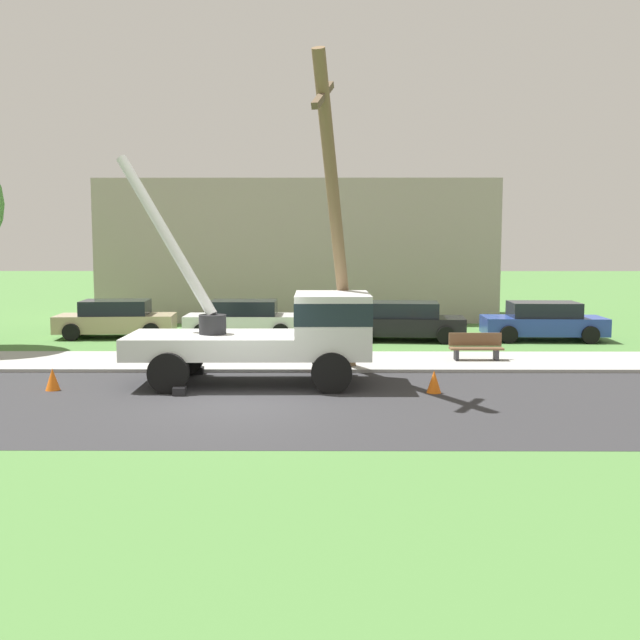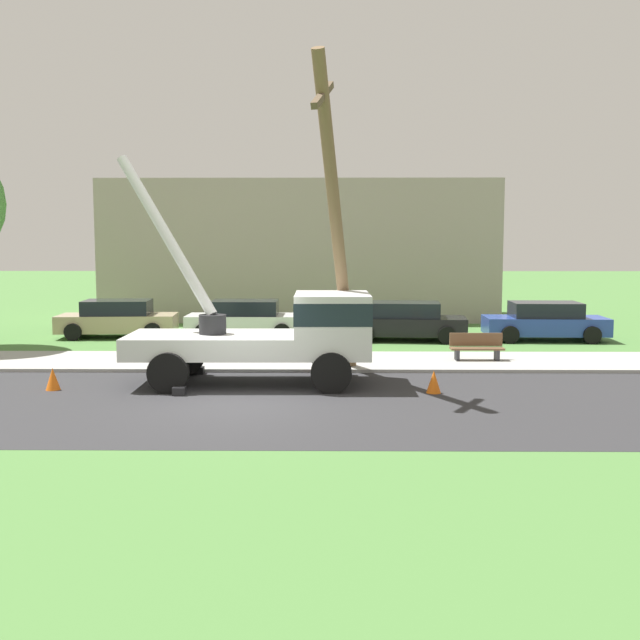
# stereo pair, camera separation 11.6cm
# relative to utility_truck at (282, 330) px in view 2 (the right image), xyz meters

# --- Properties ---
(ground_plane) EXTENTS (120.00, 120.00, 0.00)m
(ground_plane) POSITION_rel_utility_truck_xyz_m (-0.80, 9.64, -1.41)
(ground_plane) COLOR #477538
(road_asphalt) EXTENTS (80.00, 7.86, 0.01)m
(road_asphalt) POSITION_rel_utility_truck_xyz_m (-0.80, -2.36, -1.40)
(road_asphalt) COLOR #2B2B2D
(road_asphalt) RESTS_ON ground
(sidewalk_strip) EXTENTS (80.00, 3.43, 0.10)m
(sidewalk_strip) POSITION_rel_utility_truck_xyz_m (-0.80, 3.29, -1.36)
(sidewalk_strip) COLOR #9E9E99
(sidewalk_strip) RESTS_ON ground
(utility_truck) EXTENTS (6.79, 3.20, 5.98)m
(utility_truck) POSITION_rel_utility_truck_xyz_m (0.00, 0.00, 0.00)
(utility_truck) COLOR silver
(utility_truck) RESTS_ON ground
(leaning_utility_pole) EXTENTS (1.29, 4.39, 8.23)m
(leaning_utility_pole) POSITION_rel_utility_truck_xyz_m (1.39, 0.34, 2.78)
(leaning_utility_pole) COLOR brown
(leaning_utility_pole) RESTS_ON ground
(traffic_cone_ahead) EXTENTS (0.36, 0.36, 0.56)m
(traffic_cone_ahead) POSITION_rel_utility_truck_xyz_m (3.77, -1.18, -1.13)
(traffic_cone_ahead) COLOR orange
(traffic_cone_ahead) RESTS_ON ground
(traffic_cone_behind) EXTENTS (0.36, 0.36, 0.56)m
(traffic_cone_behind) POSITION_rel_utility_truck_xyz_m (-5.65, -0.91, -1.13)
(traffic_cone_behind) COLOR orange
(traffic_cone_behind) RESTS_ON ground
(traffic_cone_curbside) EXTENTS (0.36, 0.36, 0.56)m
(traffic_cone_curbside) POSITION_rel_utility_truck_xyz_m (1.17, 1.47, -1.13)
(traffic_cone_curbside) COLOR orange
(traffic_cone_curbside) RESTS_ON ground
(parked_sedan_tan) EXTENTS (4.52, 2.22, 1.42)m
(parked_sedan_tan) POSITION_rel_utility_truck_xyz_m (-6.85, 9.28, -0.70)
(parked_sedan_tan) COLOR tan
(parked_sedan_tan) RESTS_ON ground
(parked_sedan_white) EXTENTS (4.41, 2.03, 1.42)m
(parked_sedan_white) POSITION_rel_utility_truck_xyz_m (-1.96, 9.22, -0.70)
(parked_sedan_white) COLOR silver
(parked_sedan_white) RESTS_ON ground
(parked_sedan_black) EXTENTS (4.54, 2.27, 1.42)m
(parked_sedan_black) POSITION_rel_utility_truck_xyz_m (4.06, 8.48, -0.70)
(parked_sedan_black) COLOR black
(parked_sedan_black) RESTS_ON ground
(parked_sedan_blue) EXTENTS (4.46, 2.11, 1.42)m
(parked_sedan_blue) POSITION_rel_utility_truck_xyz_m (9.21, 8.53, -0.70)
(parked_sedan_blue) COLOR #263F99
(parked_sedan_blue) RESTS_ON ground
(park_bench) EXTENTS (1.60, 0.45, 0.90)m
(park_bench) POSITION_rel_utility_truck_xyz_m (5.69, 3.35, -0.95)
(park_bench) COLOR brown
(park_bench) RESTS_ON ground
(lowrise_building_backdrop) EXTENTS (18.00, 6.00, 6.40)m
(lowrise_building_backdrop) POSITION_rel_utility_truck_xyz_m (-0.12, 17.08, 1.79)
(lowrise_building_backdrop) COLOR #A5998C
(lowrise_building_backdrop) RESTS_ON ground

